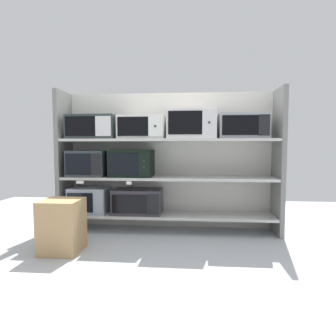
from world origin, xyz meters
The scene contains 18 objects.
ground centered at (0.00, -1.00, -0.01)m, with size 6.42×6.00×0.02m, color #B2B7BC.
back_panel centered at (0.00, 0.22, 0.82)m, with size 2.62×0.04×1.63m, color beige.
upright_left centered at (-1.24, 0.00, 0.82)m, with size 0.05×0.40×1.63m, color slate.
upright_right centered at (1.24, 0.00, 0.82)m, with size 0.05×0.40×1.63m, color slate.
shelf_0 centered at (0.00, 0.00, 0.19)m, with size 2.42×0.40×0.03m, color beige.
microwave_0 centered at (-0.93, 0.00, 0.36)m, with size 0.44×0.37×0.30m.
microwave_1 centered at (-0.36, 0.00, 0.35)m, with size 0.56×0.37×0.29m.
shelf_1 centered at (0.00, 0.00, 0.63)m, with size 2.42×0.40×0.03m, color beige.
microwave_2 centered at (-0.93, 0.00, 0.79)m, with size 0.43×0.41×0.30m.
microwave_3 centered at (-0.42, 0.00, 0.80)m, with size 0.48×0.39×0.31m.
price_tag_0 centered at (-0.97, -0.21, 0.59)m, with size 0.09×0.00×0.03m, color white.
price_tag_1 centered at (-0.41, -0.21, 0.59)m, with size 0.06×0.00×0.04m, color white.
shelf_2 centered at (0.00, 0.00, 1.06)m, with size 2.42×0.40×0.03m, color beige.
microwave_4 centered at (-0.88, 0.00, 1.21)m, with size 0.55×0.40×0.27m.
microwave_5 centered at (-0.30, 0.00, 1.21)m, with size 0.53×0.35×0.26m.
microwave_6 centered at (0.27, 0.00, 1.24)m, with size 0.54×0.42×0.33m.
microwave_7 centered at (0.84, 0.00, 1.22)m, with size 0.53×0.35×0.28m.
shipping_carton centered at (-0.94, -0.74, 0.25)m, with size 0.35×0.35×0.49m, color tan.
Camera 1 is at (0.28, -3.29, 0.99)m, focal length 30.63 mm.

